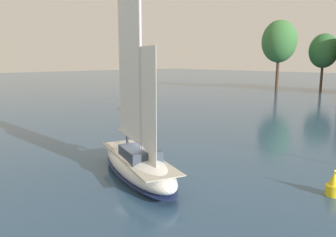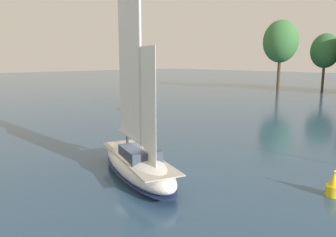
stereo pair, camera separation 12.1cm
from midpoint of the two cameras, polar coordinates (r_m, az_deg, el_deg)
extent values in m
plane|color=#2D4C6B|center=(23.73, -5.45, -10.06)|extent=(400.00, 400.00, 0.00)
cylinder|color=#4C3828|center=(91.56, 18.47, 7.67)|extent=(0.79, 0.79, 9.84)
ellipsoid|color=#3D7A3D|center=(91.61, 18.76, 12.60)|extent=(8.85, 8.85, 10.82)
cylinder|color=#4C3828|center=(95.04, 25.14, 6.74)|extent=(0.64, 0.64, 7.99)
ellipsoid|color=#336B38|center=(94.97, 25.44, 10.60)|extent=(7.19, 7.19, 8.79)
ellipsoid|color=white|center=(23.43, -5.48, -7.92)|extent=(11.37, 6.37, 1.86)
ellipsoid|color=#19234C|center=(23.59, -5.46, -9.10)|extent=(11.48, 6.44, 0.22)
cube|color=#BCB7A8|center=(23.26, -5.51, -6.65)|extent=(9.96, 5.49, 0.06)
cube|color=#333D4C|center=(22.65, -5.04, -6.02)|extent=(3.59, 3.01, 0.77)
cylinder|color=silver|center=(21.44, -5.00, 10.57)|extent=(0.22, 0.22, 13.70)
cylinder|color=silver|center=(24.42, -6.84, -3.13)|extent=(4.74, 1.73, 0.19)
cube|color=white|center=(23.58, -6.98, 10.17)|extent=(4.31, 1.46, 11.23)
cube|color=white|center=(20.44, -3.58, 1.94)|extent=(2.29, 0.78, 7.53)
cylinder|color=#232838|center=(26.26, -7.25, -3.69)|extent=(0.25, 0.25, 0.85)
cylinder|color=#262628|center=(26.09, -7.29, -2.09)|extent=(0.43, 0.43, 0.65)
sphere|color=tan|center=(26.00, -7.31, -1.14)|extent=(0.24, 0.24, 0.24)
ellipsoid|color=#232328|center=(55.27, -5.38, 2.19)|extent=(1.70, 6.05, 1.03)
ellipsoid|color=#19234C|center=(55.31, -5.38, 1.90)|extent=(1.72, 6.11, 0.12)
cube|color=beige|center=(55.22, -5.39, 2.51)|extent=(1.43, 5.32, 0.06)
cube|color=#333D4C|center=(55.00, -5.64, 2.73)|extent=(1.19, 1.69, 0.42)
cylinder|color=silver|center=(54.54, -5.85, 6.43)|extent=(0.12, 0.12, 7.55)
cylinder|color=silver|center=(55.69, -4.70, 3.25)|extent=(0.11, 2.72, 0.10)
cylinder|color=white|center=(55.68, -4.70, 3.32)|extent=(0.17, 2.45, 0.16)
cylinder|color=yellow|center=(22.79, 26.66, -11.12)|extent=(0.89, 0.89, 0.67)
cone|color=yellow|center=(22.54, 26.81, -9.35)|extent=(0.67, 0.67, 0.82)
sphere|color=#F2F266|center=(22.39, 26.91, -8.17)|extent=(0.16, 0.16, 0.16)
camera|label=1|loc=(0.06, -90.14, -0.03)|focal=35.00mm
camera|label=2|loc=(0.06, 89.86, 0.03)|focal=35.00mm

